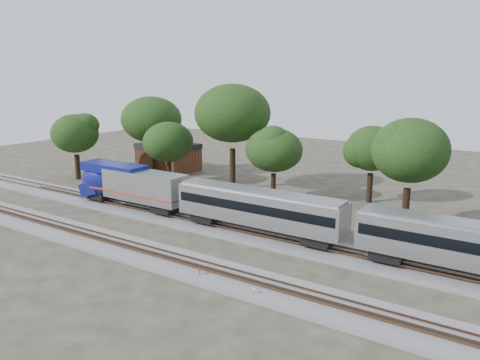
% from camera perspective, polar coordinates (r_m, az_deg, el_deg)
% --- Properties ---
extents(ground, '(160.00, 160.00, 0.00)m').
position_cam_1_polar(ground, '(46.95, -6.02, -8.17)').
color(ground, '#383328').
rests_on(ground, ground).
extents(track_far, '(160.00, 5.00, 0.73)m').
position_cam_1_polar(track_far, '(51.37, -1.77, -5.99)').
color(track_far, slate).
rests_on(track_far, ground).
extents(track_near, '(160.00, 5.00, 0.73)m').
position_cam_1_polar(track_near, '(44.08, -9.35, -9.43)').
color(track_near, slate).
rests_on(track_near, ground).
extents(switch_stand_red, '(0.30, 0.15, 1.01)m').
position_cam_1_polar(switch_stand_red, '(39.86, -4.99, -11.10)').
color(switch_stand_red, '#512D19').
rests_on(switch_stand_red, ground).
extents(switch_stand_white, '(0.27, 0.12, 0.87)m').
position_cam_1_polar(switch_stand_white, '(36.66, 1.69, -13.44)').
color(switch_stand_white, '#512D19').
rests_on(switch_stand_white, ground).
extents(switch_lever, '(0.51, 0.31, 0.30)m').
position_cam_1_polar(switch_lever, '(38.57, -2.36, -12.72)').
color(switch_lever, '#512D19').
rests_on(switch_lever, ground).
extents(brick_building, '(10.55, 7.85, 4.81)m').
position_cam_1_polar(brick_building, '(83.49, -8.74, 2.79)').
color(brick_building, brown).
rests_on(brick_building, ground).
extents(tree_0, '(7.58, 7.58, 10.68)m').
position_cam_1_polar(tree_0, '(79.40, -19.47, 5.35)').
color(tree_0, black).
rests_on(tree_0, ground).
extents(tree_1, '(9.54, 9.54, 13.45)m').
position_cam_1_polar(tree_1, '(79.11, -10.74, 7.25)').
color(tree_1, black).
rests_on(tree_1, ground).
extents(tree_2, '(6.79, 6.79, 9.57)m').
position_cam_1_polar(tree_2, '(71.81, -8.74, 4.59)').
color(tree_2, black).
rests_on(tree_2, ground).
extents(tree_3, '(11.38, 11.38, 16.05)m').
position_cam_1_polar(tree_3, '(68.08, -0.93, 8.13)').
color(tree_3, black).
rests_on(tree_3, ground).
extents(tree_4, '(7.06, 7.06, 9.96)m').
position_cam_1_polar(tree_4, '(61.93, 4.15, 3.65)').
color(tree_4, black).
rests_on(tree_4, ground).
extents(tree_5, '(7.37, 7.37, 10.39)m').
position_cam_1_polar(tree_5, '(63.49, 15.80, 3.70)').
color(tree_5, black).
rests_on(tree_5, ground).
extents(tree_6, '(9.07, 9.07, 12.79)m').
position_cam_1_polar(tree_6, '(52.23, 20.05, 3.40)').
color(tree_6, black).
rests_on(tree_6, ground).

